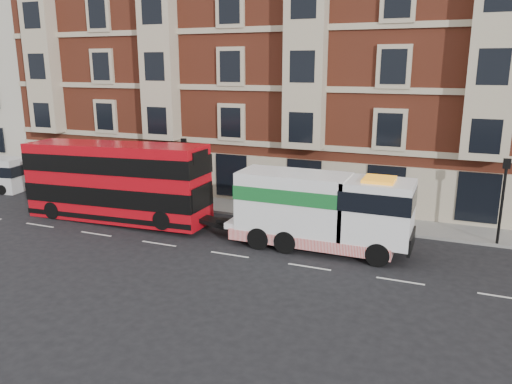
% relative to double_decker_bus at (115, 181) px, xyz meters
% --- Properties ---
extents(ground, '(120.00, 120.00, 0.00)m').
position_rel_double_decker_bus_xyz_m(ground, '(8.39, -2.43, -2.42)').
color(ground, black).
rests_on(ground, ground).
extents(sidewalk, '(90.00, 3.00, 0.15)m').
position_rel_double_decker_bus_xyz_m(sidewalk, '(8.39, 5.07, -2.34)').
color(sidewalk, slate).
rests_on(sidewalk, ground).
extents(victorian_terrace, '(45.00, 12.00, 20.40)m').
position_rel_double_decker_bus_xyz_m(victorian_terrace, '(8.89, 12.57, 7.65)').
color(victorian_terrace, brown).
rests_on(victorian_terrace, ground).
extents(lamp_post_west, '(0.35, 0.15, 4.35)m').
position_rel_double_decker_bus_xyz_m(lamp_post_west, '(2.39, 3.77, 0.26)').
color(lamp_post_west, black).
rests_on(lamp_post_west, sidewalk).
extents(lamp_post_east, '(0.35, 0.15, 4.35)m').
position_rel_double_decker_bus_xyz_m(lamp_post_east, '(20.39, 3.77, 0.26)').
color(lamp_post_east, black).
rests_on(lamp_post_east, sidewalk).
extents(double_decker_bus, '(11.28, 2.59, 4.57)m').
position_rel_double_decker_bus_xyz_m(double_decker_bus, '(0.00, 0.00, 0.00)').
color(double_decker_bus, red).
rests_on(double_decker_bus, ground).
extents(tow_truck, '(9.03, 2.67, 3.76)m').
position_rel_double_decker_bus_xyz_m(tow_truck, '(12.06, 0.00, -0.42)').
color(tow_truck, white).
rests_on(tow_truck, ground).
extents(pedestrian, '(0.65, 0.65, 1.53)m').
position_rel_double_decker_bus_xyz_m(pedestrian, '(-3.83, 4.17, -1.51)').
color(pedestrian, '#1E1A34').
rests_on(pedestrian, sidewalk).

